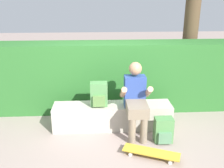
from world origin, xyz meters
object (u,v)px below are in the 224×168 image
bench_main (112,116)px  backpack_on_bench (99,95)px  person_skater (136,98)px  backpack_on_ground (163,130)px  skateboard_near_person (151,152)px

bench_main → backpack_on_bench: 0.46m
bench_main → person_skater: person_skater is taller
person_skater → backpack_on_ground: person_skater is taller
skateboard_near_person → backpack_on_bench: backpack_on_bench is taller
person_skater → backpack_on_bench: 0.62m
skateboard_near_person → backpack_on_ground: bearing=55.8°
backpack_on_bench → backpack_on_ground: size_ratio=1.00×
bench_main → skateboard_near_person: (0.49, -0.90, -0.14)m
bench_main → backpack_on_ground: 0.91m
bench_main → backpack_on_bench: size_ratio=4.99×
bench_main → backpack_on_bench: bearing=-177.6°
bench_main → backpack_on_ground: bearing=-33.6°
backpack_on_bench → backpack_on_ground: bearing=-26.7°
person_skater → backpack_on_bench: person_skater is taller
skateboard_near_person → backpack_on_ground: size_ratio=2.04×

